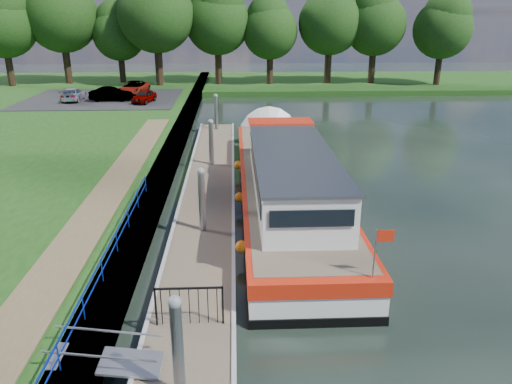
{
  "coord_description": "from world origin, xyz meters",
  "views": [
    {
      "loc": [
        1.28,
        -9.47,
        8.44
      ],
      "look_at": [
        2.15,
        9.99,
        1.4
      ],
      "focal_mm": 35.0,
      "sensor_mm": 36.0,
      "label": 1
    }
  ],
  "objects_px": {
    "barge": "(284,177)",
    "car_a": "(144,96)",
    "pontoon": "(208,195)",
    "car_b": "(111,94)",
    "car_d": "(134,88)",
    "car_c": "(73,94)"
  },
  "relations": [
    {
      "from": "pontoon",
      "to": "car_b",
      "type": "distance_m",
      "value": 25.53
    },
    {
      "from": "car_b",
      "to": "car_a",
      "type": "bearing_deg",
      "value": -108.2
    },
    {
      "from": "pontoon",
      "to": "car_b",
      "type": "relative_size",
      "value": 7.99
    },
    {
      "from": "car_c",
      "to": "car_b",
      "type": "bearing_deg",
      "value": 172.1
    },
    {
      "from": "pontoon",
      "to": "car_b",
      "type": "bearing_deg",
      "value": 112.65
    },
    {
      "from": "car_a",
      "to": "barge",
      "type": "bearing_deg",
      "value": -51.0
    },
    {
      "from": "barge",
      "to": "car_a",
      "type": "distance_m",
      "value": 24.88
    },
    {
      "from": "car_d",
      "to": "barge",
      "type": "bearing_deg",
      "value": -59.61
    },
    {
      "from": "barge",
      "to": "car_d",
      "type": "relative_size",
      "value": 4.44
    },
    {
      "from": "car_d",
      "to": "car_a",
      "type": "bearing_deg",
      "value": -62.18
    },
    {
      "from": "barge",
      "to": "car_b",
      "type": "xyz_separation_m",
      "value": [
        -13.42,
        23.7,
        0.37
      ]
    },
    {
      "from": "pontoon",
      "to": "car_d",
      "type": "distance_m",
      "value": 28.11
    },
    {
      "from": "car_c",
      "to": "car_d",
      "type": "bearing_deg",
      "value": -151.89
    },
    {
      "from": "car_a",
      "to": "car_c",
      "type": "bearing_deg",
      "value": -177.13
    },
    {
      "from": "barge",
      "to": "car_a",
      "type": "xyz_separation_m",
      "value": [
        -10.28,
        22.65,
        0.3
      ]
    },
    {
      "from": "car_a",
      "to": "car_b",
      "type": "relative_size",
      "value": 0.87
    },
    {
      "from": "barge",
      "to": "car_c",
      "type": "bearing_deg",
      "value": 125.15
    },
    {
      "from": "barge",
      "to": "car_d",
      "type": "height_order",
      "value": "barge"
    },
    {
      "from": "car_a",
      "to": "car_d",
      "type": "xyz_separation_m",
      "value": [
        -1.69,
        4.31,
        0.11
      ]
    },
    {
      "from": "barge",
      "to": "car_a",
      "type": "bearing_deg",
      "value": 114.42
    },
    {
      "from": "car_a",
      "to": "car_c",
      "type": "relative_size",
      "value": 0.83
    },
    {
      "from": "pontoon",
      "to": "car_c",
      "type": "distance_m",
      "value": 27.36
    }
  ]
}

